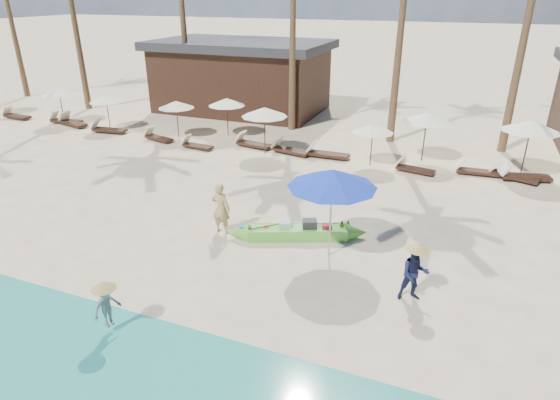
% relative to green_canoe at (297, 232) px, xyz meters
% --- Properties ---
extents(ground, '(240.00, 240.00, 0.00)m').
position_rel_green_canoe_xyz_m(ground, '(-1.24, -2.47, -0.21)').
color(ground, beige).
rests_on(ground, ground).
extents(green_canoe, '(4.64, 2.17, 0.62)m').
position_rel_green_canoe_xyz_m(green_canoe, '(0.00, 0.00, 0.00)').
color(green_canoe, '#62C83D').
rests_on(green_canoe, ground).
extents(tourist, '(0.62, 0.41, 1.69)m').
position_rel_green_canoe_xyz_m(tourist, '(-2.37, -0.53, 0.64)').
color(tourist, tan).
rests_on(tourist, ground).
extents(vendor_green, '(0.87, 0.78, 1.47)m').
position_rel_green_canoe_xyz_m(vendor_green, '(3.75, -1.91, 0.53)').
color(vendor_green, '#161B3D').
rests_on(vendor_green, ground).
extents(vendor_yellow, '(0.55, 0.76, 1.05)m').
position_rel_green_canoe_xyz_m(vendor_yellow, '(-2.42, -5.72, 0.49)').
color(vendor_yellow, gray).
rests_on(vendor_yellow, ground).
extents(blue_umbrella, '(2.49, 2.49, 2.68)m').
position_rel_green_canoe_xyz_m(blue_umbrella, '(1.22, -0.65, 2.21)').
color(blue_umbrella, '#99999E').
rests_on(blue_umbrella, ground).
extents(resort_parasol_1, '(1.99, 1.99, 2.05)m').
position_rel_green_canoe_xyz_m(resort_parasol_1, '(-17.40, 8.05, 1.64)').
color(resort_parasol_1, '#392217').
rests_on(resort_parasol_1, ground).
extents(lounger_1_left, '(1.92, 0.68, 0.64)m').
position_rel_green_canoe_xyz_m(lounger_1_left, '(-20.95, 7.77, 0.00)').
color(lounger_1_left, '#392217').
rests_on(lounger_1_left, ground).
extents(lounger_1_right, '(1.97, 0.82, 0.65)m').
position_rel_green_canoe_xyz_m(lounger_1_right, '(-17.31, 7.98, 0.01)').
color(lounger_1_right, '#392217').
rests_on(lounger_1_right, ground).
extents(resort_parasol_2, '(1.81, 1.81, 1.87)m').
position_rel_green_canoe_xyz_m(resort_parasol_2, '(-14.10, 8.07, 1.47)').
color(resort_parasol_2, '#392217').
rests_on(resort_parasol_2, ground).
extents(lounger_2_left, '(2.04, 1.04, 0.66)m').
position_rel_green_canoe_xyz_m(lounger_2_left, '(-16.50, 7.75, 0.01)').
color(lounger_2_left, '#392217').
rests_on(lounger_2_left, ground).
extents(resort_parasol_3, '(1.85, 1.85, 1.91)m').
position_rel_green_canoe_xyz_m(resort_parasol_3, '(-9.64, 8.15, 1.51)').
color(resort_parasol_3, '#392217').
rests_on(resort_parasol_3, ground).
extents(lounger_3_left, '(2.01, 0.86, 0.66)m').
position_rel_green_canoe_xyz_m(lounger_3_left, '(-13.69, 7.37, 0.01)').
color(lounger_3_left, '#392217').
rests_on(lounger_3_left, ground).
extents(lounger_3_right, '(1.81, 0.95, 0.59)m').
position_rel_green_canoe_xyz_m(lounger_3_right, '(-10.28, 7.16, -0.01)').
color(lounger_3_right, '#392217').
rests_on(lounger_3_right, ground).
extents(resort_parasol_4, '(1.94, 1.94, 2.00)m').
position_rel_green_canoe_xyz_m(resort_parasol_4, '(-7.30, 9.33, 1.60)').
color(resort_parasol_4, '#392217').
rests_on(resort_parasol_4, ground).
extents(lounger_4_left, '(1.68, 0.65, 0.56)m').
position_rel_green_canoe_xyz_m(lounger_4_left, '(-7.73, 6.74, -0.02)').
color(lounger_4_left, '#392217').
rests_on(lounger_4_left, ground).
extents(lounger_4_right, '(1.97, 0.88, 0.64)m').
position_rel_green_canoe_xyz_m(lounger_4_right, '(-5.27, 7.96, 0.01)').
color(lounger_4_right, '#392217').
rests_on(lounger_4_right, ground).
extents(resort_parasol_5, '(2.15, 2.15, 2.21)m').
position_rel_green_canoe_xyz_m(resort_parasol_5, '(-4.27, 7.31, 1.79)').
color(resort_parasol_5, '#392217').
rests_on(resort_parasol_5, ground).
extents(lounger_5_left, '(2.02, 0.95, 0.66)m').
position_rel_green_canoe_xyz_m(lounger_5_left, '(-3.19, 7.69, 0.01)').
color(lounger_5_left, '#392217').
rests_on(lounger_5_left, ground).
extents(resort_parasol_6, '(1.81, 1.81, 1.86)m').
position_rel_green_canoe_xyz_m(resort_parasol_6, '(0.72, 7.52, 1.47)').
color(resort_parasol_6, '#392217').
rests_on(resort_parasol_6, ground).
extents(lounger_6_left, '(1.98, 0.63, 0.67)m').
position_rel_green_canoe_xyz_m(lounger_6_left, '(-1.41, 7.78, 0.01)').
color(lounger_6_left, '#392217').
rests_on(lounger_6_left, ground).
extents(lounger_6_right, '(1.73, 0.80, 0.57)m').
position_rel_green_canoe_xyz_m(lounger_6_right, '(2.58, 7.33, -0.02)').
color(lounger_6_right, '#392217').
rests_on(lounger_6_right, ground).
extents(resort_parasol_7, '(2.17, 2.17, 2.23)m').
position_rel_green_canoe_xyz_m(resort_parasol_7, '(2.79, 9.00, 1.80)').
color(resort_parasol_7, '#392217').
rests_on(resort_parasol_7, ground).
extents(lounger_7_left, '(1.79, 0.67, 0.60)m').
position_rel_green_canoe_xyz_m(lounger_7_left, '(5.03, 8.00, -0.01)').
color(lounger_7_left, '#392217').
rests_on(lounger_7_left, ground).
extents(lounger_7_right, '(1.97, 1.17, 0.64)m').
position_rel_green_canoe_xyz_m(lounger_7_right, '(6.47, 7.97, 0.00)').
color(lounger_7_right, '#392217').
rests_on(lounger_7_right, ground).
extents(resort_parasol_8, '(2.27, 2.27, 2.33)m').
position_rel_green_canoe_xyz_m(resort_parasol_8, '(6.87, 8.71, 1.89)').
color(resort_parasol_8, '#392217').
rests_on(resort_parasol_8, ground).
extents(lounger_8_left, '(2.09, 1.06, 0.68)m').
position_rel_green_canoe_xyz_m(lounger_8_left, '(6.85, 8.00, 0.02)').
color(lounger_8_left, '#392217').
rests_on(lounger_8_left, ground).
extents(pavilion_west, '(10.80, 6.60, 4.30)m').
position_rel_green_canoe_xyz_m(pavilion_west, '(-9.24, 15.03, 1.98)').
color(pavilion_west, '#392217').
rests_on(pavilion_west, ground).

